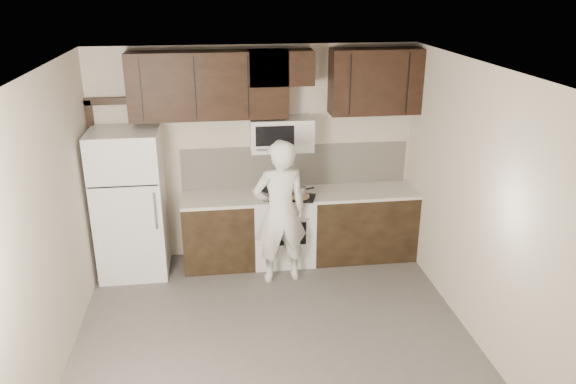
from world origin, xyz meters
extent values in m
plane|color=#575552|center=(0.00, 0.00, 0.00)|extent=(4.50, 4.50, 0.00)
plane|color=beige|center=(0.00, 2.25, 1.35)|extent=(4.00, 0.00, 4.00)
plane|color=white|center=(0.00, 0.00, 2.70)|extent=(4.50, 4.50, 0.00)
cube|color=black|center=(-0.52, 1.94, 0.43)|extent=(0.87, 0.62, 0.87)
cube|color=black|center=(1.34, 1.94, 0.43)|extent=(1.32, 0.62, 0.87)
cube|color=white|center=(-0.52, 1.94, 0.89)|extent=(0.87, 0.64, 0.04)
cube|color=white|center=(1.34, 1.94, 0.89)|extent=(1.32, 0.64, 0.04)
cube|color=white|center=(0.30, 1.94, 0.45)|extent=(0.76, 0.62, 0.89)
cube|color=white|center=(0.30, 1.94, 0.90)|extent=(0.76, 0.62, 0.02)
cube|color=black|center=(0.30, 1.63, 0.50)|extent=(0.50, 0.01, 0.30)
cylinder|color=silver|center=(0.30, 1.60, 0.70)|extent=(0.55, 0.02, 0.02)
cylinder|color=black|center=(0.12, 1.79, 0.93)|extent=(0.20, 0.20, 0.03)
cylinder|color=black|center=(0.48, 1.79, 0.93)|extent=(0.20, 0.20, 0.03)
cylinder|color=black|center=(0.12, 2.09, 0.93)|extent=(0.20, 0.20, 0.03)
cylinder|color=black|center=(0.48, 2.09, 0.93)|extent=(0.20, 0.20, 0.03)
cube|color=beige|center=(0.50, 2.24, 1.18)|extent=(2.90, 0.02, 0.54)
cube|color=black|center=(-0.55, 2.08, 2.26)|extent=(1.85, 0.35, 0.78)
cube|color=black|center=(1.45, 2.08, 2.26)|extent=(1.10, 0.35, 0.78)
cube|color=black|center=(0.30, 2.08, 2.45)|extent=(0.76, 0.35, 0.40)
cube|color=white|center=(0.30, 2.06, 1.65)|extent=(0.76, 0.38, 0.40)
cube|color=black|center=(0.20, 1.86, 1.68)|extent=(0.46, 0.01, 0.24)
cube|color=silver|center=(0.56, 1.86, 1.68)|extent=(0.18, 0.01, 0.24)
cylinder|color=silver|center=(0.20, 1.84, 1.52)|extent=(0.46, 0.02, 0.02)
cube|color=white|center=(-1.55, 1.89, 0.90)|extent=(0.80, 0.72, 1.80)
cube|color=black|center=(-1.55, 1.53, 1.25)|extent=(0.77, 0.01, 0.02)
cylinder|color=silver|center=(-1.22, 1.50, 0.95)|extent=(0.03, 0.03, 0.45)
cube|color=black|center=(-1.96, 2.21, 1.05)|extent=(0.08, 0.08, 2.10)
cube|color=black|center=(-1.75, 2.21, 2.08)|extent=(0.50, 0.08, 0.08)
cylinder|color=silver|center=(0.48, 1.79, 0.98)|extent=(0.18, 0.18, 0.14)
sphere|color=black|center=(0.48, 1.79, 1.06)|extent=(0.04, 0.04, 0.04)
cylinder|color=black|center=(0.60, 1.85, 1.00)|extent=(0.16, 0.09, 0.02)
cube|color=black|center=(0.48, 1.77, 0.92)|extent=(0.45, 0.39, 0.02)
cylinder|color=#CFB68B|center=(0.48, 1.77, 0.94)|extent=(0.32, 0.32, 0.02)
imported|color=white|center=(0.21, 1.45, 0.87)|extent=(0.68, 0.49, 1.75)
camera|label=1|loc=(-0.51, -4.54, 3.41)|focal=35.00mm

